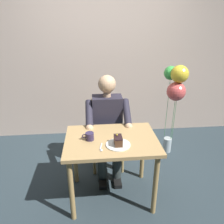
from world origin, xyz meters
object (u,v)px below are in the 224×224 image
chair (107,130)px  cake_slice (118,140)px  dining_table (111,148)px  coffee_cup (89,136)px  seated_person (108,125)px  balloon_display (176,87)px  dessert_spoon (101,148)px

chair → cake_slice: (-0.05, 0.78, 0.29)m
dining_table → coffee_cup: (0.22, 0.00, 0.14)m
seated_person → balloon_display: 1.06m
chair → coffee_cup: (0.22, 0.65, 0.28)m
dining_table → cake_slice: cake_slice is taller
coffee_cup → seated_person: bearing=-114.3°
dessert_spoon → balloon_display: size_ratio=0.11×
dining_table → balloon_display: size_ratio=0.71×
dining_table → cake_slice: bearing=112.1°
coffee_cup → balloon_display: bearing=-144.7°
chair → coffee_cup: 0.75m
dessert_spoon → chair: bearing=-97.7°
cake_slice → balloon_display: bearing=-133.1°
dining_table → chair: size_ratio=1.04×
chair → cake_slice: 0.84m
cake_slice → balloon_display: balloon_display is taller
coffee_cup → balloon_display: 1.44m
seated_person → coffee_cup: 0.54m
seated_person → coffee_cup: (0.22, 0.48, 0.12)m
cake_slice → dessert_spoon: size_ratio=0.87×
cake_slice → coffee_cup: cake_slice is taller
seated_person → cake_slice: seated_person is taller
dining_table → seated_person: bearing=-90.0°
seated_person → cake_slice: 0.63m
chair → dessert_spoon: 0.87m
seated_person → cake_slice: (-0.05, 0.61, 0.13)m
seated_person → balloon_display: (-0.94, -0.34, 0.35)m
dining_table → balloon_display: 1.31m
cake_slice → coffee_cup: 0.30m
chair → dessert_spoon: size_ratio=6.26×
balloon_display → seated_person: bearing=19.8°
chair → balloon_display: balloon_display is taller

